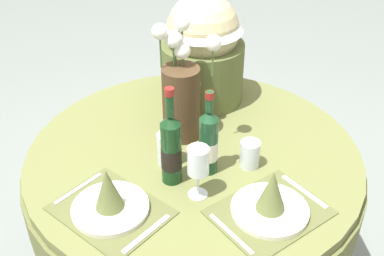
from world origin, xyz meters
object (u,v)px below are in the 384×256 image
(flower_vase, at_px, (179,92))
(tumbler_near_right, at_px, (166,149))
(gift_tub_back_centre, at_px, (201,41))
(place_setting_right, at_px, (269,201))
(wine_bottle_left, at_px, (207,142))
(wine_glass_right, at_px, (197,162))
(tumbler_mid, at_px, (248,154))
(dining_table, at_px, (192,179))
(place_setting_left, at_px, (108,200))
(wine_bottle_right, at_px, (170,149))

(flower_vase, bearing_deg, tumbler_near_right, -104.87)
(tumbler_near_right, distance_m, gift_tub_back_centre, 0.51)
(place_setting_right, height_order, tumbler_near_right, place_setting_right)
(wine_bottle_left, bearing_deg, tumbler_near_right, 162.90)
(place_setting_right, height_order, wine_glass_right, wine_glass_right)
(tumbler_mid, bearing_deg, wine_bottle_left, -169.44)
(tumbler_near_right, distance_m, tumbler_mid, 0.28)
(dining_table, xyz_separation_m, flower_vase, (-0.04, 0.11, 0.32))
(wine_glass_right, distance_m, gift_tub_back_centre, 0.63)
(place_setting_right, xyz_separation_m, flower_vase, (-0.28, 0.42, 0.14))
(place_setting_right, distance_m, tumbler_near_right, 0.41)
(dining_table, relative_size, place_setting_left, 2.88)
(place_setting_left, height_order, gift_tub_back_centre, gift_tub_back_centre)
(place_setting_right, bearing_deg, dining_table, 126.34)
(dining_table, bearing_deg, place_setting_left, -129.78)
(place_setting_left, bearing_deg, wine_bottle_right, 38.93)
(place_setting_right, xyz_separation_m, tumbler_near_right, (-0.32, 0.25, 0.01))
(place_setting_left, height_order, wine_glass_right, wine_glass_right)
(flower_vase, bearing_deg, gift_tub_back_centre, 73.55)
(wine_glass_right, height_order, gift_tub_back_centre, gift_tub_back_centre)
(dining_table, relative_size, gift_tub_back_centre, 2.49)
(wine_bottle_left, bearing_deg, dining_table, 113.95)
(place_setting_right, relative_size, tumbler_mid, 4.40)
(wine_bottle_right, bearing_deg, dining_table, 65.57)
(dining_table, xyz_separation_m, wine_bottle_right, (-0.07, -0.16, 0.26))
(gift_tub_back_centre, bearing_deg, wine_bottle_right, -101.42)
(place_setting_left, height_order, wine_bottle_left, wine_bottle_left)
(place_setting_right, relative_size, wine_bottle_right, 1.22)
(place_setting_left, height_order, flower_vase, flower_vase)
(gift_tub_back_centre, bearing_deg, place_setting_right, -74.36)
(place_setting_left, xyz_separation_m, place_setting_right, (0.49, -0.01, 0.00))
(wine_glass_right, height_order, tumbler_near_right, wine_glass_right)
(dining_table, distance_m, wine_bottle_right, 0.32)
(wine_bottle_right, bearing_deg, tumbler_mid, 16.27)
(flower_vase, bearing_deg, dining_table, -66.88)
(place_setting_right, height_order, wine_bottle_left, wine_bottle_left)
(wine_bottle_left, distance_m, tumbler_mid, 0.16)
(flower_vase, distance_m, gift_tub_back_centre, 0.30)
(gift_tub_back_centre, bearing_deg, place_setting_left, -113.04)
(place_setting_left, relative_size, tumbler_near_right, 3.60)
(dining_table, relative_size, wine_bottle_left, 3.98)
(place_setting_right, distance_m, tumbler_mid, 0.24)
(place_setting_left, bearing_deg, tumbler_near_right, 55.49)
(flower_vase, xyz_separation_m, wine_glass_right, (0.06, -0.34, -0.05))
(place_setting_left, distance_m, wine_bottle_left, 0.37)
(place_setting_right, bearing_deg, wine_glass_right, 159.54)
(wine_bottle_right, xyz_separation_m, wine_glass_right, (0.09, -0.07, 0.00))
(wine_bottle_left, xyz_separation_m, wine_bottle_right, (-0.12, -0.05, 0.01))
(tumbler_mid, bearing_deg, place_setting_left, -153.28)
(flower_vase, relative_size, tumbler_mid, 4.73)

